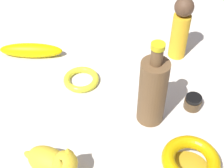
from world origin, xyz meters
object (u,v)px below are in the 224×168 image
at_px(bowl, 190,162).
at_px(cat_figurine, 53,162).
at_px(nail_polish_jar, 193,102).
at_px(banana, 31,50).
at_px(bangle, 81,79).
at_px(person_figure_adult, 181,28).
at_px(bottle_tall, 153,91).

bearing_deg(bowl, cat_figurine, 87.70).
distance_m(bowl, nail_polish_jar, 0.21).
relative_size(cat_figurine, banana, 0.68).
height_order(bangle, banana, banana).
bearing_deg(person_figure_adult, nail_polish_jar, -179.44).
xyz_separation_m(bangle, banana, (0.13, 0.16, 0.01)).
relative_size(person_figure_adult, nail_polish_jar, 4.36).
xyz_separation_m(person_figure_adult, nail_polish_jar, (-0.22, -0.00, -0.09)).
height_order(nail_polish_jar, banana, banana).
relative_size(bangle, bottle_tall, 0.43).
bearing_deg(bangle, cat_figurine, 169.74).
distance_m(cat_figurine, person_figure_adult, 0.55).
bearing_deg(cat_figurine, bowl, -92.30).
height_order(cat_figurine, bowl, cat_figurine).
distance_m(bowl, banana, 0.60).
bearing_deg(bowl, person_figure_adult, -6.92).
bearing_deg(bangle, person_figure_adult, -69.81).
height_order(person_figure_adult, bowl, person_figure_adult).
height_order(person_figure_adult, bottle_tall, bottle_tall).
bearing_deg(nail_polish_jar, person_figure_adult, 0.56).
height_order(cat_figurine, bangle, cat_figurine).
bearing_deg(cat_figurine, banana, 13.92).
height_order(person_figure_adult, banana, person_figure_adult).
relative_size(bowl, nail_polish_jar, 2.77).
bearing_deg(bottle_tall, cat_figurine, 123.09).
bearing_deg(bowl, banana, 43.11).
height_order(bowl, nail_polish_jar, bowl).
relative_size(cat_figurine, bottle_tall, 0.56).
xyz_separation_m(person_figure_adult, bottle_tall, (-0.26, 0.12, -0.01)).
height_order(bowl, banana, bowl).
relative_size(bangle, nail_polish_jar, 2.22).
bearing_deg(bottle_tall, person_figure_adult, -24.80).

